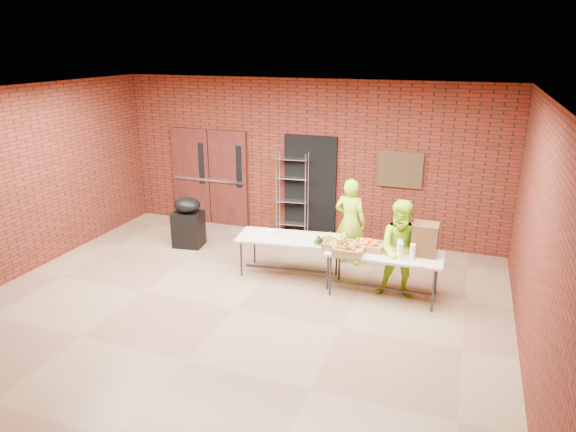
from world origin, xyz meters
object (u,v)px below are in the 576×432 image
(covered_grill, at_px, (188,222))
(volunteer_man, at_px, (402,250))
(table_right, at_px, (385,256))
(coffee_dispenser, at_px, (425,239))
(wire_rack, at_px, (292,194))
(volunteer_woman, at_px, (350,222))
(table_left, at_px, (289,240))

(covered_grill, relative_size, volunteer_man, 0.63)
(table_right, relative_size, volunteer_man, 1.13)
(table_right, bearing_deg, coffee_dispenser, 12.00)
(wire_rack, height_order, volunteer_man, wire_rack)
(coffee_dispenser, xyz_separation_m, volunteer_woman, (-1.38, 0.92, -0.19))
(covered_grill, distance_m, volunteer_man, 4.33)
(coffee_dispenser, relative_size, volunteer_woman, 0.31)
(covered_grill, xyz_separation_m, volunteer_woman, (3.19, 0.24, 0.30))
(volunteer_man, bearing_deg, volunteer_woman, 132.81)
(wire_rack, distance_m, volunteer_man, 3.26)
(table_right, xyz_separation_m, coffee_dispenser, (0.58, 0.13, 0.31))
(coffee_dispenser, relative_size, volunteer_man, 0.32)
(table_left, distance_m, volunteer_man, 1.93)
(volunteer_woman, bearing_deg, covered_grill, 12.35)
(covered_grill, relative_size, volunteer_woman, 0.63)
(table_left, relative_size, coffee_dispenser, 3.61)
(covered_grill, height_order, volunteer_man, volunteer_man)
(table_right, bearing_deg, volunteer_man, 10.75)
(volunteer_woman, bearing_deg, volunteer_man, 144.97)
(table_right, bearing_deg, table_left, 173.08)
(volunteer_woman, relative_size, volunteer_man, 1.01)
(volunteer_woman, bearing_deg, table_right, 135.56)
(table_right, relative_size, coffee_dispenser, 3.57)
(covered_grill, bearing_deg, coffee_dispenser, -15.55)
(covered_grill, bearing_deg, volunteer_woman, -2.81)
(table_left, bearing_deg, covered_grill, 157.68)
(covered_grill, bearing_deg, table_right, -18.56)
(table_left, distance_m, covered_grill, 2.43)
(table_left, height_order, coffee_dispenser, coffee_dispenser)
(volunteer_man, bearing_deg, wire_rack, 136.91)
(table_left, relative_size, covered_grill, 1.81)
(table_left, xyz_separation_m, volunteer_woman, (0.85, 0.87, 0.14))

